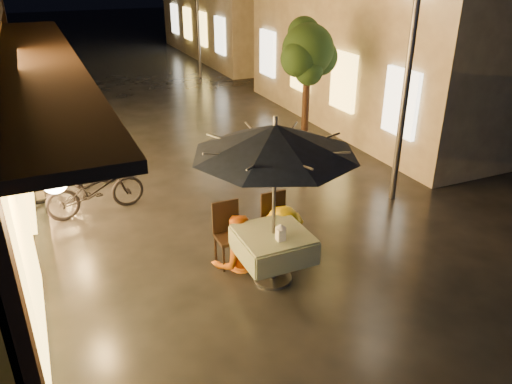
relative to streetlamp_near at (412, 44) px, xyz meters
name	(u,v)px	position (x,y,z in m)	size (l,w,h in m)	color
ground	(308,292)	(-3.00, -2.00, -2.92)	(90.00, 90.00, 0.00)	black
street_tree	(308,53)	(-0.59, 2.51, -0.50)	(1.43, 1.20, 3.15)	black
streetlamp_near	(412,44)	(0.00, 0.00, 0.00)	(0.36, 0.36, 4.23)	#59595E
cafe_table	(273,245)	(-3.32, -1.52, -2.33)	(0.99, 0.99, 0.78)	#59595E
patio_umbrella	(275,140)	(-3.32, -1.52, -0.77)	(2.23, 2.23, 2.46)	#59595E
cafe_chair_left	(228,230)	(-3.72, -0.78, -2.38)	(0.42, 0.42, 0.97)	black
cafe_chair_right	(276,220)	(-2.92, -0.78, -2.38)	(0.42, 0.42, 0.97)	black
table_lantern	(281,231)	(-3.32, -1.74, -2.00)	(0.16, 0.16, 0.25)	white
person_orange	(236,218)	(-3.65, -0.94, -2.11)	(0.79, 0.61, 1.62)	orange
person_yellow	(284,209)	(-2.89, -0.99, -2.11)	(1.05, 0.60, 1.62)	#CFA701
bicycle_0	(95,189)	(-5.35, 1.70, -2.45)	(0.62, 1.78, 0.93)	black
bicycle_1	(61,175)	(-5.85, 2.68, -2.46)	(0.43, 1.53, 0.92)	black
bicycle_2	(75,165)	(-5.56, 3.01, -2.43)	(0.65, 1.87, 0.98)	black
bicycle_3	(54,136)	(-5.83, 5.00, -2.39)	(0.49, 1.75, 1.05)	black
bicycle_4	(58,137)	(-5.73, 5.00, -2.43)	(0.65, 1.87, 0.98)	black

